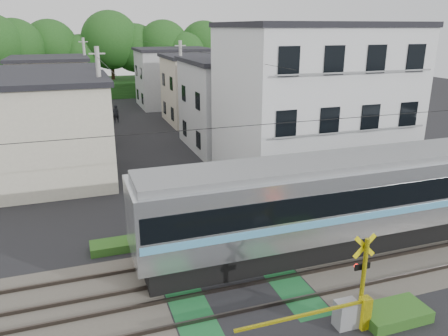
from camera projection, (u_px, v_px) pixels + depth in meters
name	position (u px, v px, depth m)	size (l,w,h in m)	color
ground	(232.00, 281.00, 16.30)	(120.00, 120.00, 0.00)	black
track_bed	(232.00, 280.00, 16.29)	(120.00, 120.00, 0.14)	#47423A
commuter_train	(356.00, 198.00, 18.62)	(19.12, 3.01, 3.97)	black
crossing_signal_near	(350.00, 308.00, 13.60)	(4.74, 0.65, 3.09)	yellow
crossing_signal_far	(146.00, 232.00, 18.56)	(4.74, 0.65, 3.09)	yellow
apartment_block	(311.00, 104.00, 26.03)	(10.20, 8.36, 9.30)	silver
houses_row	(134.00, 95.00, 38.66)	(22.07, 31.35, 6.80)	beige
tree_hill	(104.00, 56.00, 58.77)	(40.00, 12.79, 11.20)	#1F4C19
catenary	(376.00, 170.00, 17.05)	(60.00, 5.04, 7.00)	#2D2D33
utility_poles	(123.00, 91.00, 35.38)	(7.90, 42.00, 8.00)	#A5A5A0
pedestrian	(116.00, 114.00, 42.88)	(0.64, 0.42, 1.75)	black
weed_patches	(276.00, 270.00, 16.71)	(10.25, 8.80, 0.40)	#2D5E1E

